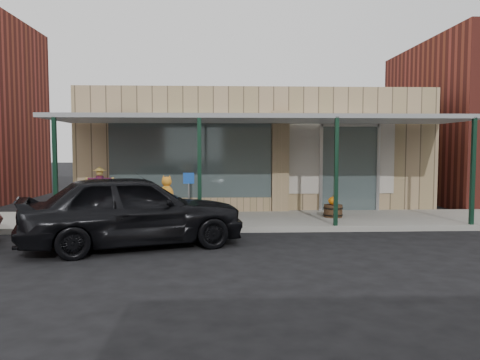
{
  "coord_description": "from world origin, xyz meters",
  "views": [
    {
      "loc": [
        -1.29,
        -10.04,
        2.22
      ],
      "look_at": [
        -0.72,
        2.6,
        1.34
      ],
      "focal_mm": 35.0,
      "sensor_mm": 36.0,
      "label": 1
    }
  ],
  "objects_px": {
    "barrel_scarecrow": "(100,198)",
    "barrel_pumpkin": "(333,209)",
    "handicap_sign": "(189,191)",
    "parked_sedan": "(134,210)"
  },
  "relations": [
    {
      "from": "handicap_sign",
      "to": "barrel_scarecrow",
      "type": "bearing_deg",
      "value": 137.14
    },
    {
      "from": "barrel_scarecrow",
      "to": "parked_sedan",
      "type": "bearing_deg",
      "value": -47.96
    },
    {
      "from": "barrel_scarecrow",
      "to": "parked_sedan",
      "type": "xyz_separation_m",
      "value": [
        1.8,
        -4.22,
        0.18
      ]
    },
    {
      "from": "barrel_scarecrow",
      "to": "barrel_pumpkin",
      "type": "distance_m",
      "value": 7.17
    },
    {
      "from": "handicap_sign",
      "to": "barrel_pumpkin",
      "type": "bearing_deg",
      "value": 11.05
    },
    {
      "from": "barrel_scarecrow",
      "to": "barrel_pumpkin",
      "type": "bearing_deg",
      "value": 10.94
    },
    {
      "from": "barrel_scarecrow",
      "to": "barrel_pumpkin",
      "type": "height_order",
      "value": "barrel_scarecrow"
    },
    {
      "from": "handicap_sign",
      "to": "parked_sedan",
      "type": "relative_size",
      "value": 0.27
    },
    {
      "from": "barrel_pumpkin",
      "to": "parked_sedan",
      "type": "distance_m",
      "value": 6.22
    },
    {
      "from": "barrel_pumpkin",
      "to": "handicap_sign",
      "type": "relative_size",
      "value": 0.51
    }
  ]
}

